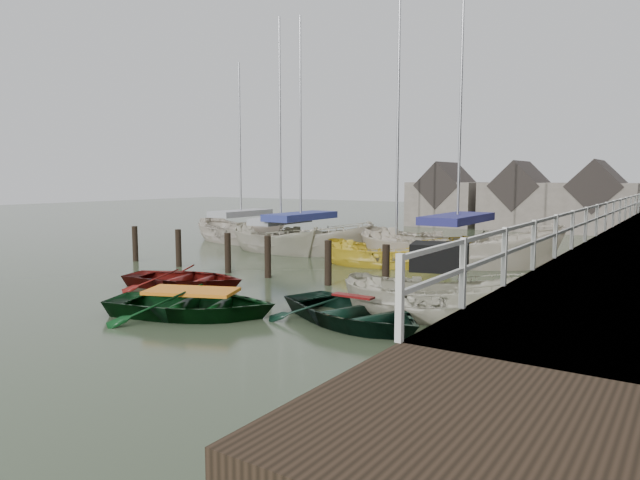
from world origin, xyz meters
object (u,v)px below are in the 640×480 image
Objects in this scene: motorboat at (435,315)px; sailboat_c at (396,265)px; rowboat_green at (192,316)px; sailboat_a at (281,249)px; sailboat_e at (241,241)px; sailboat_b at (301,251)px; rowboat_red at (185,287)px; rowboat_dkgreen at (353,324)px; sailboat_d at (457,263)px.

sailboat_c is at bearing 16.63° from motorboat.
motorboat reaches higher than rowboat_green.
sailboat_c is at bearing -75.29° from sailboat_a.
rowboat_green is 15.74m from sailboat_e.
sailboat_c reaches higher than rowboat_green.
rowboat_red is at bearing -172.96° from sailboat_b.
sailboat_b reaches higher than rowboat_dkgreen.
rowboat_red is 0.33× the size of sailboat_a.
rowboat_green is at bearing -130.38° from sailboat_e.
rowboat_dkgreen is (6.50, -0.93, 0.00)m from rowboat_red.
sailboat_a is 1.12× the size of sailboat_e.
rowboat_red is 0.33× the size of sailboat_b.
rowboat_dkgreen is (3.61, 1.51, 0.00)m from rowboat_green.
sailboat_a is at bearing -100.24° from sailboat_e.
sailboat_a reaches higher than sailboat_e.
sailboat_b reaches higher than sailboat_e.
sailboat_b is (-8.28, 9.47, 0.06)m from rowboat_dkgreen.
rowboat_red is 6.57m from rowboat_dkgreen.
sailboat_d reaches higher than sailboat_a.
rowboat_green is 12.37m from sailboat_a.
sailboat_b reaches higher than sailboat_c.
sailboat_d is at bearing -82.52° from sailboat_e.
rowboat_dkgreen is 0.35× the size of sailboat_b.
sailboat_e is (-10.12, 2.63, 0.04)m from sailboat_c.
sailboat_b is (-9.66, 7.96, -0.03)m from motorboat.
sailboat_c is (-3.05, 8.37, 0.02)m from rowboat_dkgreen.
sailboat_a is 4.10m from sailboat_e.
motorboat is 8.16m from sailboat_c.
sailboat_b is (-1.78, 8.54, 0.06)m from rowboat_red.
rowboat_red is at bearing -134.24° from sailboat_e.
sailboat_d reaches higher than sailboat_b.
sailboat_d is at bearing -65.80° from sailboat_c.
sailboat_d reaches higher than rowboat_green.
sailboat_c is 10.45m from sailboat_e.
rowboat_dkgreen is 0.36× the size of sailboat_a.
rowboat_red is at bearing 138.15° from sailboat_d.
rowboat_red is 8.97m from sailboat_a.
sailboat_d is (8.11, 0.57, -0.01)m from sailboat_a.
sailboat_b reaches higher than motorboat.
sailboat_b is at bearing 34.33° from motorboat.
sailboat_d is at bearing -61.73° from sailboat_a.
sailboat_c is (3.45, 7.44, 0.02)m from rowboat_red.
sailboat_e is at bearing 14.45° from rowboat_green.
rowboat_green is at bearing -128.00° from sailboat_a.
rowboat_green is 11.93m from sailboat_b.
sailboat_c is 0.94× the size of sailboat_d.
motorboat reaches higher than rowboat_red.
motorboat is at bearing -102.16° from sailboat_a.
rowboat_green is 0.37× the size of sailboat_c.
sailboat_e is (-4.88, 1.53, 0.00)m from sailboat_b.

